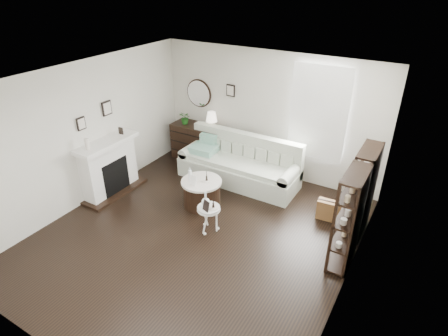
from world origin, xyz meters
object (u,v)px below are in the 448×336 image
Objects in this scene: sofa at (240,166)px; dresser at (199,143)px; pedestal_table at (209,209)px; drum_table at (202,193)px.

sofa is 1.40m from dresser.
sofa is at bearing 101.97° from pedestal_table.
dresser is at bearing 125.70° from drum_table.
dresser is at bearing 163.74° from sofa.
dresser reaches higher than pedestal_table.
dresser is 2.83m from pedestal_table.
sofa is 2.01× the size of dresser.
sofa is at bearing -16.26° from dresser.
drum_table is at bearing -97.69° from sofa.
dresser is 1.65× the size of drum_table.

